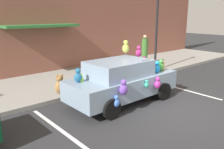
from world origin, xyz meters
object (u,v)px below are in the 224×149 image
street_lamp_post (157,23)px  plush_covered_car (122,81)px  pedestrian_near_shopfront (145,51)px  teddy_bear_on_sidewalk (60,85)px

street_lamp_post → plush_covered_car: bearing=-155.2°
plush_covered_car → pedestrian_near_shopfront: plush_covered_car is taller
street_lamp_post → pedestrian_near_shopfront: (0.63, 1.31, -1.66)m
plush_covered_car → teddy_bear_on_sidewalk: size_ratio=5.56×
plush_covered_car → street_lamp_post: 5.06m
pedestrian_near_shopfront → teddy_bear_on_sidewalk: bearing=-168.0°
teddy_bear_on_sidewalk → plush_covered_car: bearing=-53.3°
street_lamp_post → pedestrian_near_shopfront: street_lamp_post is taller
plush_covered_car → pedestrian_near_shopfront: bearing=33.8°
teddy_bear_on_sidewalk → pedestrian_near_shopfront: bearing=12.0°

